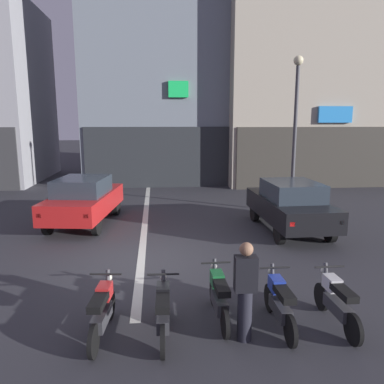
{
  "coord_description": "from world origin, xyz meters",
  "views": [
    {
      "loc": [
        0.42,
        -9.24,
        3.56
      ],
      "look_at": [
        1.5,
        2.0,
        1.4
      ],
      "focal_mm": 35.38,
      "sensor_mm": 36.0,
      "label": 1
    }
  ],
  "objects_px": {
    "car_black_parked_kerbside": "(290,204)",
    "motorcycle_white_row_rightmost": "(336,301)",
    "motorcycle_blue_row_right_mid": "(279,302)",
    "car_red_crossing_near": "(84,199)",
    "car_grey_down_street": "(185,165)",
    "person_by_motorcycles": "(245,291)",
    "street_lamp": "(296,118)",
    "motorcycle_red_row_leftmost": "(102,310)",
    "motorcycle_black_row_left_mid": "(163,310)",
    "motorcycle_green_row_centre": "(219,296)"
  },
  "relations": [
    {
      "from": "car_black_parked_kerbside",
      "to": "motorcycle_white_row_rightmost",
      "type": "height_order",
      "value": "car_black_parked_kerbside"
    },
    {
      "from": "car_black_parked_kerbside",
      "to": "motorcycle_blue_row_right_mid",
      "type": "xyz_separation_m",
      "value": [
        -2.2,
        -5.63,
        -0.43
      ]
    },
    {
      "from": "car_red_crossing_near",
      "to": "car_grey_down_street",
      "type": "bearing_deg",
      "value": 66.22
    },
    {
      "from": "car_grey_down_street",
      "to": "person_by_motorcycles",
      "type": "distance_m",
      "value": 17.05
    },
    {
      "from": "street_lamp",
      "to": "motorcycle_white_row_rightmost",
      "type": "xyz_separation_m",
      "value": [
        -2.18,
        -8.22,
        -3.19
      ]
    },
    {
      "from": "car_grey_down_street",
      "to": "car_black_parked_kerbside",
      "type": "bearing_deg",
      "value": -77.13
    },
    {
      "from": "street_lamp",
      "to": "person_by_motorcycles",
      "type": "distance_m",
      "value": 9.75
    },
    {
      "from": "street_lamp",
      "to": "motorcycle_red_row_leftmost",
      "type": "xyz_separation_m",
      "value": [
        -6.21,
        -8.16,
        -3.19
      ]
    },
    {
      "from": "motorcycle_red_row_leftmost",
      "to": "person_by_motorcycles",
      "type": "height_order",
      "value": "person_by_motorcycles"
    },
    {
      "from": "motorcycle_black_row_left_mid",
      "to": "motorcycle_red_row_leftmost",
      "type": "bearing_deg",
      "value": 174.08
    },
    {
      "from": "car_grey_down_street",
      "to": "motorcycle_red_row_leftmost",
      "type": "relative_size",
      "value": 2.53
    },
    {
      "from": "motorcycle_black_row_left_mid",
      "to": "motorcycle_green_row_centre",
      "type": "xyz_separation_m",
      "value": [
        1.01,
        0.44,
        0.0
      ]
    },
    {
      "from": "street_lamp",
      "to": "motorcycle_blue_row_right_mid",
      "type": "bearing_deg",
      "value": -111.34
    },
    {
      "from": "street_lamp",
      "to": "motorcycle_red_row_leftmost",
      "type": "distance_m",
      "value": 10.74
    },
    {
      "from": "car_grey_down_street",
      "to": "person_by_motorcycles",
      "type": "height_order",
      "value": "person_by_motorcycles"
    },
    {
      "from": "motorcycle_green_row_centre",
      "to": "motorcycle_white_row_rightmost",
      "type": "distance_m",
      "value": 2.05
    },
    {
      "from": "motorcycle_white_row_rightmost",
      "to": "street_lamp",
      "type": "bearing_deg",
      "value": 75.11
    },
    {
      "from": "motorcycle_black_row_left_mid",
      "to": "person_by_motorcycles",
      "type": "xyz_separation_m",
      "value": [
        1.32,
        -0.23,
        0.4
      ]
    },
    {
      "from": "street_lamp",
      "to": "person_by_motorcycles",
      "type": "height_order",
      "value": "street_lamp"
    },
    {
      "from": "car_black_parked_kerbside",
      "to": "car_red_crossing_near",
      "type": "bearing_deg",
      "value": 167.7
    },
    {
      "from": "motorcycle_green_row_centre",
      "to": "motorcycle_white_row_rightmost",
      "type": "height_order",
      "value": "same"
    },
    {
      "from": "motorcycle_white_row_rightmost",
      "to": "person_by_motorcycles",
      "type": "xyz_separation_m",
      "value": [
        -1.7,
        -0.28,
        0.4
      ]
    },
    {
      "from": "car_black_parked_kerbside",
      "to": "motorcycle_red_row_leftmost",
      "type": "bearing_deg",
      "value": -132.84
    },
    {
      "from": "street_lamp",
      "to": "motorcycle_red_row_leftmost",
      "type": "relative_size",
      "value": 3.52
    },
    {
      "from": "motorcycle_red_row_leftmost",
      "to": "car_grey_down_street",
      "type": "bearing_deg",
      "value": 80.88
    },
    {
      "from": "motorcycle_blue_row_right_mid",
      "to": "motorcycle_white_row_rightmost",
      "type": "height_order",
      "value": "same"
    },
    {
      "from": "motorcycle_white_row_rightmost",
      "to": "person_by_motorcycles",
      "type": "bearing_deg",
      "value": -170.56
    },
    {
      "from": "motorcycle_black_row_left_mid",
      "to": "motorcycle_green_row_centre",
      "type": "height_order",
      "value": "same"
    },
    {
      "from": "motorcycle_black_row_left_mid",
      "to": "car_black_parked_kerbside",
      "type": "bearing_deg",
      "value": 53.68
    },
    {
      "from": "motorcycle_blue_row_right_mid",
      "to": "motorcycle_white_row_rightmost",
      "type": "relative_size",
      "value": 1.0
    },
    {
      "from": "motorcycle_white_row_rightmost",
      "to": "person_by_motorcycles",
      "type": "height_order",
      "value": "person_by_motorcycles"
    },
    {
      "from": "car_red_crossing_near",
      "to": "motorcycle_blue_row_right_mid",
      "type": "relative_size",
      "value": 2.58
    },
    {
      "from": "motorcycle_white_row_rightmost",
      "to": "car_red_crossing_near",
      "type": "bearing_deg",
      "value": 127.91
    },
    {
      "from": "motorcycle_green_row_centre",
      "to": "person_by_motorcycles",
      "type": "relative_size",
      "value": 1.0
    },
    {
      "from": "car_red_crossing_near",
      "to": "car_black_parked_kerbside",
      "type": "xyz_separation_m",
      "value": [
        6.76,
        -1.48,
        0.0
      ]
    },
    {
      "from": "car_grey_down_street",
      "to": "street_lamp",
      "type": "xyz_separation_m",
      "value": [
        3.52,
        -8.55,
        2.76
      ]
    },
    {
      "from": "motorcycle_black_row_left_mid",
      "to": "motorcycle_white_row_rightmost",
      "type": "bearing_deg",
      "value": 0.92
    },
    {
      "from": "motorcycle_red_row_leftmost",
      "to": "person_by_motorcycles",
      "type": "bearing_deg",
      "value": -8.29
    },
    {
      "from": "motorcycle_red_row_leftmost",
      "to": "person_by_motorcycles",
      "type": "xyz_separation_m",
      "value": [
        2.32,
        -0.34,
        0.4
      ]
    },
    {
      "from": "car_black_parked_kerbside",
      "to": "motorcycle_red_row_leftmost",
      "type": "relative_size",
      "value": 2.48
    },
    {
      "from": "car_black_parked_kerbside",
      "to": "car_grey_down_street",
      "type": "height_order",
      "value": "same"
    },
    {
      "from": "person_by_motorcycles",
      "to": "street_lamp",
      "type": "bearing_deg",
      "value": 65.45
    },
    {
      "from": "motorcycle_black_row_left_mid",
      "to": "motorcycle_blue_row_right_mid",
      "type": "height_order",
      "value": "same"
    },
    {
      "from": "motorcycle_black_row_left_mid",
      "to": "motorcycle_green_row_centre",
      "type": "distance_m",
      "value": 1.1
    },
    {
      "from": "car_grey_down_street",
      "to": "motorcycle_black_row_left_mid",
      "type": "relative_size",
      "value": 2.53
    },
    {
      "from": "car_red_crossing_near",
      "to": "street_lamp",
      "type": "relative_size",
      "value": 0.73
    },
    {
      "from": "motorcycle_black_row_left_mid",
      "to": "person_by_motorcycles",
      "type": "relative_size",
      "value": 1.0
    },
    {
      "from": "motorcycle_red_row_leftmost",
      "to": "motorcycle_green_row_centre",
      "type": "distance_m",
      "value": 2.04
    },
    {
      "from": "person_by_motorcycles",
      "to": "car_black_parked_kerbside",
      "type": "bearing_deg",
      "value": 64.12
    },
    {
      "from": "car_black_parked_kerbside",
      "to": "motorcycle_white_row_rightmost",
      "type": "relative_size",
      "value": 2.48
    }
  ]
}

